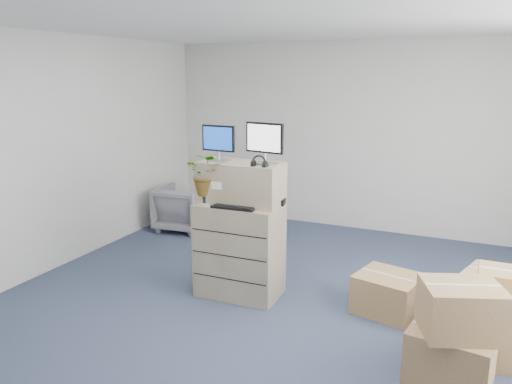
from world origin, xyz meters
TOP-DOWN VIEW (x-y plane):
  - ground at (0.00, 0.00)m, footprint 7.00×7.00m
  - wall_back at (0.00, 3.51)m, footprint 6.00×0.02m
  - filing_cabinet_lower at (-0.61, 0.64)m, footprint 0.87×0.54m
  - filing_cabinet_upper at (-0.61, 0.68)m, footprint 0.87×0.44m
  - monitor_left at (-0.86, 0.66)m, footprint 0.38×0.16m
  - monitor_right at (-0.35, 0.68)m, footprint 0.42×0.20m
  - headphones at (-0.34, 0.54)m, footprint 0.15×0.02m
  - keyboard at (-0.58, 0.48)m, footprint 0.46×0.21m
  - mouse at (-0.33, 0.52)m, footprint 0.10×0.07m
  - water_bottle at (-0.54, 0.67)m, footprint 0.08×0.08m
  - phone_dock at (-0.66, 0.65)m, footprint 0.07×0.05m
  - external_drive at (-0.27, 0.78)m, footprint 0.23×0.19m
  - tissue_box at (-0.32, 0.76)m, footprint 0.24×0.17m
  - potted_plant at (-0.93, 0.55)m, footprint 0.45×0.49m
  - office_chair at (-2.40, 2.35)m, footprint 0.76×0.72m
  - cardboard_boxes at (1.67, 0.46)m, footprint 1.85×1.69m

SIDE VIEW (x-z plane):
  - ground at x=0.00m, z-range 0.00..0.00m
  - cardboard_boxes at x=1.67m, z-range -0.10..0.71m
  - office_chair at x=-2.40m, z-range 0.00..0.73m
  - filing_cabinet_lower at x=-0.61m, z-range 0.00..1.01m
  - keyboard at x=-0.58m, z-range 1.01..1.03m
  - mouse at x=-0.33m, z-range 1.01..1.04m
  - external_drive at x=-0.27m, z-range 1.01..1.07m
  - phone_dock at x=-0.66m, z-range 0.98..1.13m
  - tissue_box at x=-0.32m, z-range 1.07..1.15m
  - water_bottle at x=-0.54m, z-range 1.01..1.28m
  - filing_cabinet_upper at x=-0.61m, z-range 1.01..1.44m
  - potted_plant at x=-0.93m, z-range 1.04..1.47m
  - wall_back at x=0.00m, z-range 0.00..2.80m
  - headphones at x=-0.34m, z-range 1.41..1.55m
  - monitor_left at x=-0.86m, z-range 1.46..1.83m
  - monitor_right at x=-0.35m, z-range 1.46..1.88m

